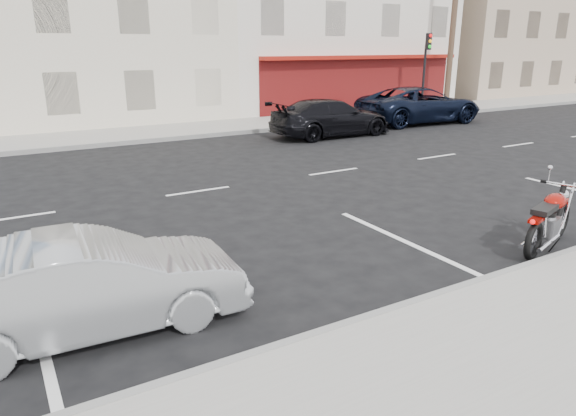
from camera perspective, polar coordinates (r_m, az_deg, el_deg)
name	(u,v)px	position (r m, az deg, el deg)	size (l,w,h in m)	color
ground	(271,181)	(13.39, -1.92, 3.05)	(120.00, 120.00, 0.00)	black
sidewalk_far	(29,143)	(20.40, -26.87, 6.44)	(80.00, 3.40, 0.15)	gray
curb_near	(167,387)	(5.61, -13.27, -18.75)	(80.00, 0.12, 0.16)	gray
curb_far	(33,151)	(18.73, -26.46, 5.67)	(80.00, 0.12, 0.16)	gray
bldg_far_east	(475,15)	(42.50, 20.05, 19.51)	(12.00, 12.00, 11.00)	tan
utility_pole	(454,18)	(29.52, 17.94, 19.49)	(1.80, 0.30, 9.00)	#422D1E
traffic_light	(426,62)	(27.87, 15.06, 15.38)	(0.26, 0.30, 3.80)	black
fire_hydrant	(398,104)	(27.09, 12.17, 11.23)	(0.20, 0.20, 0.72)	beige
motorcycle	(563,212)	(10.57, 28.22, -0.36)	(2.06, 0.90, 1.06)	black
sedan_silver	(91,285)	(6.68, -21.06, -8.00)	(1.29, 3.71, 1.22)	#9B9EA2
suv_far	(420,105)	(24.34, 14.43, 11.04)	(2.67, 5.79, 1.61)	black
car_far	(331,118)	(20.12, 4.80, 9.98)	(1.99, 4.91, 1.42)	black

